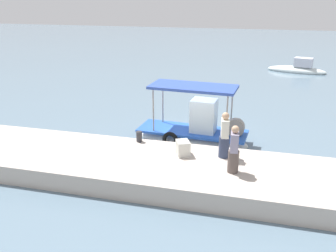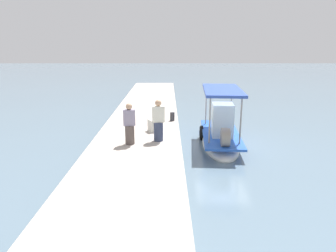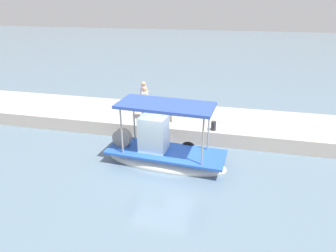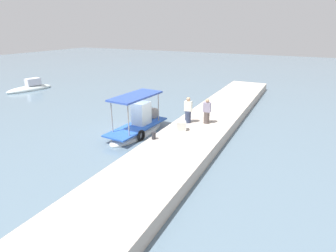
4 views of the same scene
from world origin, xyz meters
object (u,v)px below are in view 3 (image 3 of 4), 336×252
main_fishing_boat (163,152)px  fisherman_near_bollard (145,105)px  fisherman_by_crate (144,98)px  mooring_bollard (214,126)px  cargo_crate (175,115)px

main_fishing_boat → fisherman_near_bollard: size_ratio=3.02×
main_fishing_boat → fisherman_by_crate: main_fishing_boat is taller
fisherman_by_crate → mooring_bollard: 4.40m
main_fishing_boat → fisherman_near_bollard: 3.49m
fisherman_by_crate → mooring_bollard: fisherman_by_crate is taller
main_fishing_boat → fisherman_by_crate: (2.08, -4.06, 0.99)m
main_fishing_boat → mooring_bollard: main_fishing_boat is taller
fisherman_near_bollard → fisherman_by_crate: bearing=-69.1°
fisherman_by_crate → mooring_bollard: size_ratio=3.79×
fisherman_near_bollard → fisherman_by_crate: fisherman_near_bollard is taller
mooring_bollard → fisherman_by_crate: bearing=-24.1°
fisherman_by_crate → main_fishing_boat: bearing=117.2°
fisherman_by_crate → mooring_bollard: bearing=155.9°
main_fishing_boat → cargo_crate: 3.15m
mooring_bollard → cargo_crate: 2.19m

